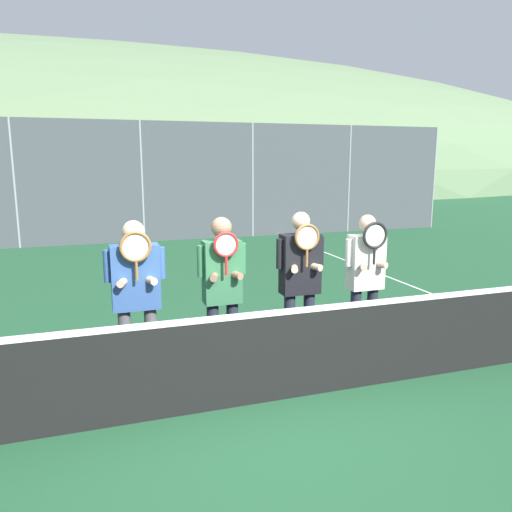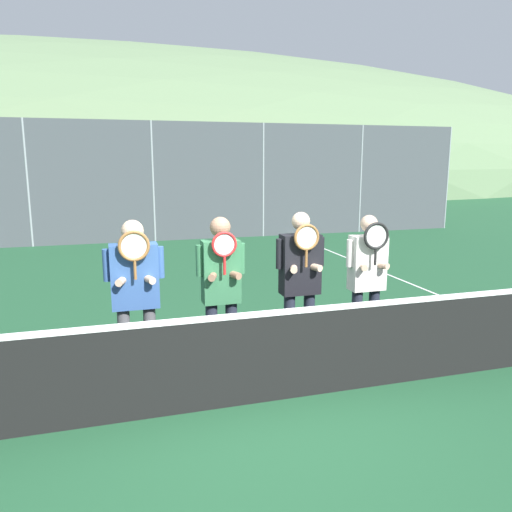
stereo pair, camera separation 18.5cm
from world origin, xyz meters
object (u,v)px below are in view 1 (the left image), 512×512
player_center_right (300,276)px  player_rightmost (366,273)px  player_leftmost (136,288)px  car_center (254,200)px  player_center_left (222,285)px  car_left_of_center (102,205)px

player_center_right → player_rightmost: (0.89, 0.05, -0.04)m
player_leftmost → car_center: 13.33m
player_center_left → car_left_of_center: bearing=94.2°
car_center → player_rightmost: bearing=-102.0°
player_rightmost → player_center_right: bearing=-176.7°
player_center_right → player_rightmost: bearing=3.3°
player_center_left → car_center: bearing=70.2°
player_rightmost → car_left_of_center: (-2.72, 12.20, -0.13)m
player_rightmost → car_left_of_center: 12.50m
player_leftmost → player_center_right: player_center_right is taller
player_leftmost → player_center_right: (1.84, -0.02, -0.01)m
car_left_of_center → car_center: 5.32m
player_center_left → player_center_right: 0.94m
player_leftmost → player_center_right: bearing=-0.7°
player_leftmost → player_rightmost: bearing=0.6°
car_center → player_center_right: bearing=-105.9°
car_center → player_center_left: bearing=-109.8°
player_center_left → player_center_right: bearing=3.6°
player_rightmost → player_leftmost: bearing=-179.4°
player_center_left → player_rightmost: size_ratio=1.03×
player_rightmost → car_left_of_center: car_left_of_center is taller
player_leftmost → player_rightmost: player_leftmost is taller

